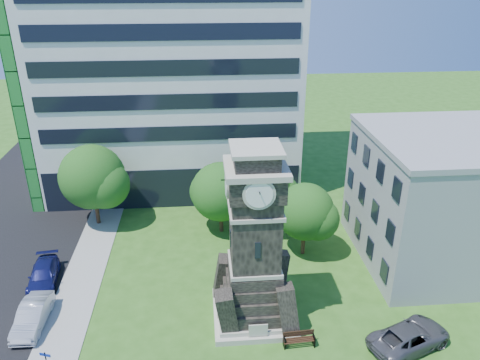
{
  "coord_description": "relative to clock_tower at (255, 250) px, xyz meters",
  "views": [
    {
      "loc": [
        -0.06,
        -22.94,
        21.54
      ],
      "look_at": [
        2.52,
        7.32,
        7.73
      ],
      "focal_mm": 35.0,
      "sensor_mm": 36.0,
      "label": 1
    }
  ],
  "objects": [
    {
      "name": "ground",
      "position": [
        -3.0,
        -2.0,
        -5.28
      ],
      "size": [
        160.0,
        160.0,
        0.0
      ],
      "primitive_type": "plane",
      "color": "#2C5819",
      "rests_on": "ground"
    },
    {
      "name": "sidewalk",
      "position": [
        -12.5,
        3.0,
        -5.25
      ],
      "size": [
        3.0,
        70.0,
        0.06
      ],
      "primitive_type": "cube",
      "color": "gray",
      "rests_on": "ground"
    },
    {
      "name": "clock_tower",
      "position": [
        0.0,
        0.0,
        0.0
      ],
      "size": [
        5.4,
        5.4,
        12.22
      ],
      "color": "#B4B09D",
      "rests_on": "ground"
    },
    {
      "name": "office_tall",
      "position": [
        -6.2,
        23.84,
        8.94
      ],
      "size": [
        26.2,
        15.11,
        28.6
      ],
      "color": "white",
      "rests_on": "ground"
    },
    {
      "name": "office_low",
      "position": [
        16.97,
        6.0,
        -0.07
      ],
      "size": [
        15.2,
        12.2,
        10.4
      ],
      "color": "gray",
      "rests_on": "ground"
    },
    {
      "name": "car_street_mid",
      "position": [
        -14.56,
        0.31,
        -4.52
      ],
      "size": [
        1.67,
        4.62,
        1.51
      ],
      "primitive_type": "imported",
      "rotation": [
        0.0,
        0.0,
        -0.02
      ],
      "color": "#A5A6AC",
      "rests_on": "ground"
    },
    {
      "name": "car_street_north",
      "position": [
        -15.21,
        4.96,
        -4.59
      ],
      "size": [
        2.48,
        4.95,
        1.38
      ],
      "primitive_type": "imported",
      "rotation": [
        0.0,
        0.0,
        0.12
      ],
      "color": "#11154D",
      "rests_on": "ground"
    },
    {
      "name": "car_east_lot",
      "position": [
        9.3,
        -3.65,
        -4.52
      ],
      "size": [
        5.99,
        4.44,
        1.51
      ],
      "primitive_type": "imported",
      "rotation": [
        0.0,
        0.0,
        1.97
      ],
      "color": "#4A4A4F",
      "rests_on": "ground"
    },
    {
      "name": "park_bench",
      "position": [
        2.49,
        -2.99,
        -4.74
      ],
      "size": [
        1.98,
        0.53,
        1.03
      ],
      "rotation": [
        0.0,
        0.0,
        0.07
      ],
      "color": "black",
      "rests_on": "ground"
    },
    {
      "name": "tree_nw",
      "position": [
        -12.8,
        13.74,
        -0.76
      ],
      "size": [
        6.35,
        5.77,
        7.59
      ],
      "rotation": [
        0.0,
        0.0,
        0.39
      ],
      "color": "#332114",
      "rests_on": "ground"
    },
    {
      "name": "tree_nc",
      "position": [
        -1.55,
        11.4,
        -1.52
      ],
      "size": [
        5.69,
        5.17,
        6.5
      ],
      "rotation": [
        0.0,
        0.0,
        -0.34
      ],
      "color": "#332114",
      "rests_on": "ground"
    },
    {
      "name": "tree_ne",
      "position": [
        2.43,
        10.67,
        -0.83
      ],
      "size": [
        5.01,
        4.55,
        6.92
      ],
      "rotation": [
        0.0,
        0.0,
        0.41
      ],
      "color": "#332114",
      "rests_on": "ground"
    },
    {
      "name": "tree_east",
      "position": [
        4.95,
        7.25,
        -1.54
      ],
      "size": [
        5.08,
        4.62,
        6.21
      ],
      "rotation": [
        0.0,
        0.0,
        -0.33
      ],
      "color": "#332114",
      "rests_on": "ground"
    }
  ]
}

